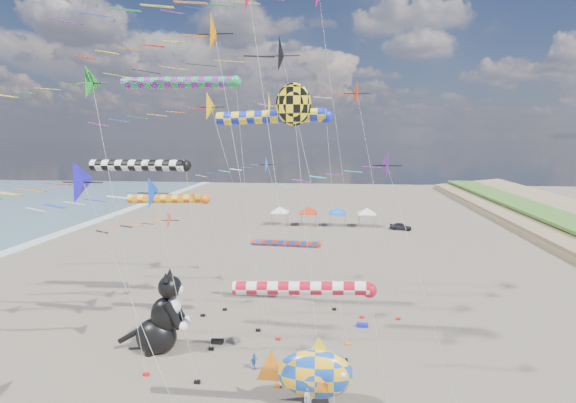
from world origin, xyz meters
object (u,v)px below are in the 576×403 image
(fish_inflatable, at_px, (314,373))
(parked_car, at_px, (401,226))
(person_adult, at_px, (308,401))
(child_blue, at_px, (254,361))
(cat_inflatable, at_px, (160,311))

(fish_inflatable, bearing_deg, parked_car, 76.93)
(person_adult, bearing_deg, fish_inflatable, 21.36)
(person_adult, relative_size, child_blue, 1.63)
(cat_inflatable, height_order, fish_inflatable, cat_inflatable)
(person_adult, distance_m, parked_car, 53.00)
(child_blue, bearing_deg, person_adult, -104.60)
(child_blue, relative_size, parked_car, 0.31)
(cat_inflatable, bearing_deg, person_adult, -34.95)
(fish_inflatable, relative_size, person_adult, 3.19)
(cat_inflatable, relative_size, person_adult, 3.35)
(child_blue, bearing_deg, parked_car, 16.57)
(child_blue, bearing_deg, cat_inflatable, 110.97)
(cat_inflatable, distance_m, person_adult, 12.99)
(fish_inflatable, xyz_separation_m, parked_car, (11.82, 50.91, -1.57))
(person_adult, relative_size, parked_car, 0.51)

